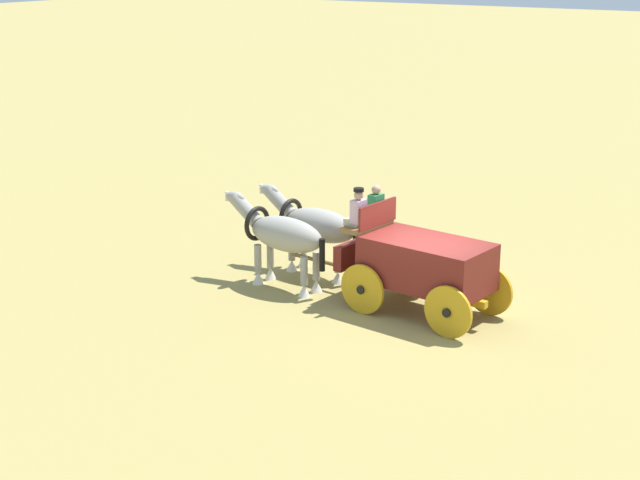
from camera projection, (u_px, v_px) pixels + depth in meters
The scene contains 4 objects.
ground_plane at pixel (425, 314), 22.30m from camera, with size 220.00×220.00×0.00m, color #9E8C4C.
show_wagon at pixel (421, 263), 22.05m from camera, with size 5.83×2.18×2.78m.
draft_horse_near at pixel (282, 235), 23.73m from camera, with size 3.19×1.06×2.18m.
draft_horse_off at pixel (315, 226), 24.71m from camera, with size 3.21×1.07×2.11m.
Camera 1 is at (-9.48, 18.72, 8.11)m, focal length 54.54 mm.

